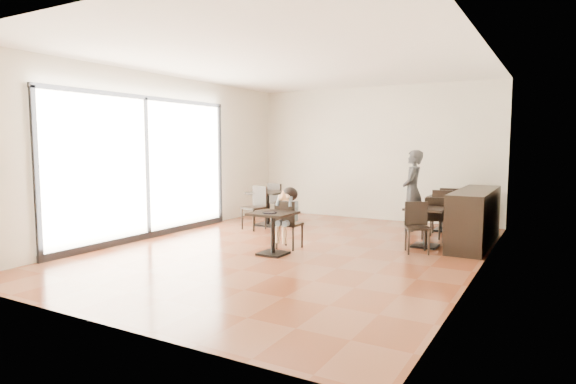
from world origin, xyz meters
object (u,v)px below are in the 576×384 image
Objects in this scene: cafe_table_left at (267,209)px; chair_back_a at (450,208)px; cafe_table_mid at (425,227)px; cafe_table_back at (447,213)px; child_chair at (289,224)px; chair_left_b at (254,208)px; chair_left_a at (280,203)px; chair_mid_a at (433,219)px; chair_back_b at (441,213)px; child_table at (273,234)px; adult_patron at (413,191)px; chair_mid_b at (417,228)px; child at (289,218)px.

cafe_table_left is 3.98m from chair_back_a.
cafe_table_back is at bearing 90.11° from cafe_table_mid.
cafe_table_mid is at bearing -8.07° from cafe_table_left.
chair_left_b is at bearing -38.56° from child_chair.
chair_left_b reaches higher than cafe_table_mid.
chair_left_a reaches higher than cafe_table_back.
chair_back_b is at bearing -114.13° from chair_mid_a.
chair_left_b reaches higher than cafe_table_left.
child_table is at bearing 57.01° from chair_back_a.
adult_patron is at bearing 39.89° from chair_left_b.
chair_left_b reaches higher than chair_back_a.
chair_back_a is at bearing 63.02° from child_table.
child_table is 4.20m from cafe_table_back.
chair_left_b is 3.86m from chair_back_b.
cafe_table_back is 1.26m from chair_mid_a.
child_table is 0.42× the size of adult_patron.
chair_left_a reaches higher than chair_mid_b.
cafe_table_left is (-1.60, 1.82, -0.04)m from child_chair.
cafe_table_back is (2.04, 3.12, -0.16)m from child.
chair_left_b is 1.03× the size of chair_back_a.
adult_patron is at bearing 63.85° from child.
adult_patron is 3.18m from cafe_table_left.
chair_left_a reaches higher than cafe_table_left.
chair_left_a is (-1.60, 2.92, 0.11)m from child_table.
chair_back_a is at bearing 83.99° from chair_back_b.
chair_back_a is (-0.00, 1.59, 0.02)m from chair_mid_a.
child is at bearing 90.00° from child_table.
child_chair is 2.86m from chair_left_a.
child reaches higher than cafe_table_left.
chair_mid_a is at bearing -137.65° from child_chair.
child is 2.43m from cafe_table_left.
cafe_table_back is at bearing 39.43° from chair_left_b.
child_chair is at bearing -123.10° from cafe_table_back.
child is (0.00, 0.00, 0.11)m from child_chair.
child is 0.63× the size of adult_patron.
chair_mid_b is (0.00, -0.55, 0.07)m from cafe_table_mid.
child is 1.26× the size of chair_mid_a.
cafe_table_mid is 0.55m from chair_mid_b.
chair_mid_a reaches higher than cafe_table_left.
adult_patron reaches higher than child_chair.
chair_mid_b is (0.65, -2.06, -0.43)m from adult_patron.
cafe_table_mid is at bearing 42.35° from child_table.
cafe_table_left is 0.86× the size of chair_back_a.
chair_back_b reaches higher than cafe_table_mid.
chair_back_b is (2.04, 3.12, 0.09)m from child_table.
cafe_table_mid is 3.67m from cafe_table_left.
chair_back_a is (-0.00, 2.69, 0.02)m from chair_mid_b.
cafe_table_mid is 0.83× the size of chair_mid_a.
chair_mid_a is at bearing 90.00° from cafe_table_mid.
child_chair is 0.11m from child.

